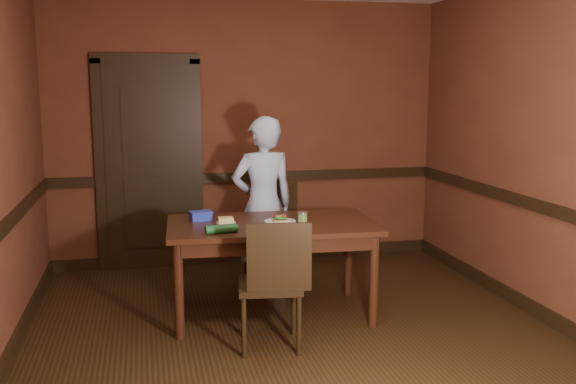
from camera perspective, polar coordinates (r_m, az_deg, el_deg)
name	(u,v)px	position (r m, az deg, el deg)	size (l,w,h in m)	color
floor	(299,342)	(4.79, 0.95, -13.17)	(4.00, 4.50, 0.01)	black
wall_back	(247,134)	(6.65, -3.64, 5.20)	(4.00, 0.02, 2.70)	#5C2D1C
wall_front	(450,227)	(2.35, 14.17, -3.01)	(4.00, 0.02, 2.70)	#5C2D1C
wall_right	(554,151)	(5.29, 22.57, 3.39)	(0.02, 4.50, 2.70)	#5C2D1C
dado_back	(248,177)	(6.68, -3.58, 1.34)	(4.00, 0.03, 0.10)	black
dado_right	(548,209)	(5.35, 22.13, -1.41)	(0.03, 4.50, 0.10)	black
baseboard_back	(249,255)	(6.85, -3.51, -5.63)	(4.00, 0.03, 0.12)	black
baseboard_left	(6,360)	(4.74, -23.75, -13.47)	(0.03, 4.50, 0.12)	black
baseboard_right	(541,313)	(5.56, 21.58, -9.95)	(0.03, 4.50, 0.12)	black
door	(149,161)	(6.56, -12.24, 2.67)	(1.05, 0.07, 2.20)	black
dining_table	(272,269)	(5.20, -1.47, -6.87)	(1.64, 0.92, 0.77)	#33180C
chair_far	(274,236)	(5.86, -1.23, -3.95)	(0.45, 0.45, 0.97)	black
chair_near	(270,282)	(4.57, -1.64, -8.04)	(0.44, 0.44, 0.94)	black
person	(263,205)	(5.74, -2.23, -1.12)	(0.58, 0.38, 1.58)	silver
sandwich_plate	(280,221)	(5.08, -0.69, -2.57)	(0.25, 0.25, 0.06)	white
sauce_jar	(303,218)	(5.06, 1.30, -2.28)	(0.08, 0.08, 0.09)	#639643
cheese_saucer	(226,221)	(5.09, -5.56, -2.57)	(0.16, 0.16, 0.05)	white
food_tub	(201,216)	(5.23, -7.76, -2.10)	(0.19, 0.15, 0.07)	blue
wrapped_veg	(221,229)	(4.75, -5.94, -3.29)	(0.07, 0.07, 0.24)	#175222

